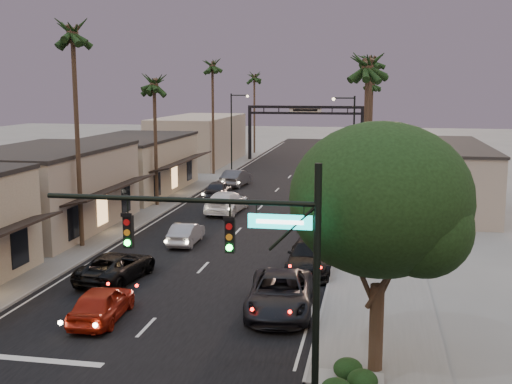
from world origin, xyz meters
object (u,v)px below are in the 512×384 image
at_px(streetlight_left, 234,126).
at_px(curbside_near, 280,293).
at_px(curbside_black, 310,256).
at_px(oncoming_red, 102,303).
at_px(oncoming_pickup, 117,266).
at_px(palm_lc, 154,79).
at_px(palm_rb, 371,57).
at_px(palm_ld, 212,62).
at_px(palm_lb, 72,26).
at_px(arch, 305,119).
at_px(corner_tree, 383,206).
at_px(palm_ra, 368,59).
at_px(streetlight_right, 351,136).
at_px(oncoming_silver, 186,233).
at_px(traffic_signal, 253,252).
at_px(palm_rc, 373,81).
at_px(palm_far, 254,74).

height_order(streetlight_left, curbside_near, streetlight_left).
bearing_deg(curbside_black, oncoming_red, -132.95).
xyz_separation_m(streetlight_left, oncoming_pickup, (3.14, -42.04, -4.59)).
height_order(palm_lc, palm_rb, palm_rb).
relative_size(palm_ld, oncoming_pickup, 2.67).
bearing_deg(palm_lb, palm_lc, 90.00).
bearing_deg(oncoming_red, arch, -95.73).
xyz_separation_m(corner_tree, palm_ld, (-18.08, 47.55, 6.44)).
relative_size(palm_ra, curbside_black, 2.27).
xyz_separation_m(streetlight_right, curbside_black, (-1.03, -25.53, -4.49)).
distance_m(corner_tree, oncoming_silver, 21.08).
height_order(streetlight_right, palm_rb, palm_rb).
relative_size(streetlight_left, oncoming_pickup, 1.69).
xyz_separation_m(palm_lb, curbside_black, (14.49, -2.53, -12.54)).
distance_m(traffic_signal, palm_lc, 35.46).
height_order(palm_ra, curbside_black, palm_ra).
bearing_deg(palm_ra, curbside_near, -106.96).
distance_m(palm_lb, palm_ra, 17.42).
distance_m(arch, palm_rc, 11.59).
relative_size(palm_rb, palm_rc, 1.16).
distance_m(arch, curbside_black, 51.09).
relative_size(arch, oncoming_red, 3.39).
bearing_deg(streetlight_right, traffic_signal, -91.72).
xyz_separation_m(oncoming_red, oncoming_pickup, (-1.63, 5.50, -0.02)).
height_order(palm_lb, oncoming_red, palm_lb).
relative_size(palm_rb, curbside_near, 2.33).
bearing_deg(arch, palm_far, 136.05).
xyz_separation_m(arch, palm_rb, (8.60, -26.00, 6.88)).
bearing_deg(palm_rc, palm_ra, -90.00).
bearing_deg(palm_lb, corner_tree, -38.83).
bearing_deg(streetlight_right, palm_rc, 84.95).
height_order(traffic_signal, palm_far, palm_far).
bearing_deg(palm_rc, arch, 145.11).
relative_size(traffic_signal, streetlight_left, 0.95).
relative_size(streetlight_right, palm_lc, 0.74).
distance_m(streetlight_right, palm_ra, 21.94).
distance_m(oncoming_red, curbside_black, 12.07).
xyz_separation_m(corner_tree, palm_rb, (-0.88, 36.55, 6.44)).
distance_m(oncoming_silver, curbside_near, 13.50).
bearing_deg(traffic_signal, palm_far, 100.70).
distance_m(traffic_signal, arch, 66.24).
relative_size(oncoming_red, curbside_black, 0.77).
relative_size(corner_tree, streetlight_right, 0.98).
bearing_deg(curbside_near, curbside_black, 79.43).
bearing_deg(palm_rc, traffic_signal, -92.78).
bearing_deg(palm_far, palm_ld, -90.75).
relative_size(palm_lc, curbside_black, 2.10).
height_order(palm_ld, palm_ra, palm_ld).
distance_m(corner_tree, palm_lc, 34.09).
relative_size(palm_ld, curbside_black, 2.45).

